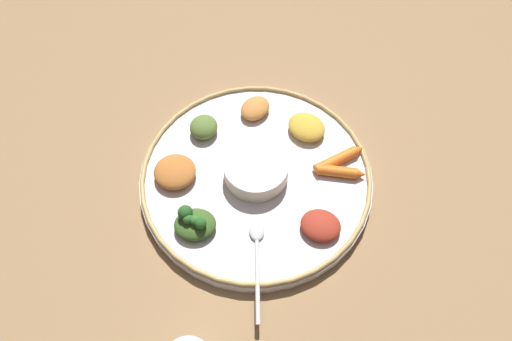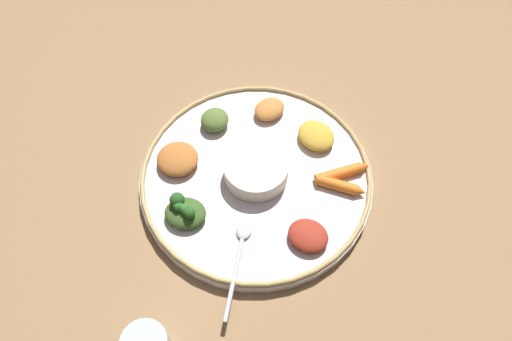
{
  "view_description": "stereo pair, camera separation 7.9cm",
  "coord_description": "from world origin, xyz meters",
  "px_view_note": "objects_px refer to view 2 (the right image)",
  "views": [
    {
      "loc": [
        0.05,
        -0.41,
        0.71
      ],
      "look_at": [
        0.0,
        0.0,
        0.04
      ],
      "focal_mm": 33.4,
      "sensor_mm": 36.0,
      "label": 1
    },
    {
      "loc": [
        0.12,
        -0.4,
        0.71
      ],
      "look_at": [
        0.0,
        0.0,
        0.04
      ],
      "focal_mm": 33.4,
      "sensor_mm": 36.0,
      "label": 2
    }
  ],
  "objects_px": {
    "carrot_outer": "(342,173)",
    "center_bowl": "(256,169)",
    "greens_pile": "(184,211)",
    "spoon": "(240,252)",
    "carrot_near_spoon": "(341,186)"
  },
  "relations": [
    {
      "from": "greens_pile",
      "to": "carrot_outer",
      "type": "relative_size",
      "value": 0.83
    },
    {
      "from": "carrot_outer",
      "to": "carrot_near_spoon",
      "type": "bearing_deg",
      "value": -81.41
    },
    {
      "from": "center_bowl",
      "to": "spoon",
      "type": "xyz_separation_m",
      "value": [
        0.02,
        -0.14,
        -0.02
      ]
    },
    {
      "from": "greens_pile",
      "to": "spoon",
      "type": "bearing_deg",
      "value": -18.17
    },
    {
      "from": "carrot_near_spoon",
      "to": "center_bowl",
      "type": "bearing_deg",
      "value": -173.34
    },
    {
      "from": "carrot_near_spoon",
      "to": "spoon",
      "type": "bearing_deg",
      "value": -128.37
    },
    {
      "from": "greens_pile",
      "to": "carrot_near_spoon",
      "type": "height_order",
      "value": "greens_pile"
    },
    {
      "from": "center_bowl",
      "to": "carrot_near_spoon",
      "type": "xyz_separation_m",
      "value": [
        0.14,
        0.02,
        -0.01
      ]
    },
    {
      "from": "carrot_outer",
      "to": "center_bowl",
      "type": "bearing_deg",
      "value": -162.99
    },
    {
      "from": "spoon",
      "to": "carrot_near_spoon",
      "type": "relative_size",
      "value": 2.0
    },
    {
      "from": "greens_pile",
      "to": "carrot_outer",
      "type": "xyz_separation_m",
      "value": [
        0.22,
        0.15,
        -0.01
      ]
    },
    {
      "from": "center_bowl",
      "to": "spoon",
      "type": "height_order",
      "value": "center_bowl"
    },
    {
      "from": "center_bowl",
      "to": "carrot_outer",
      "type": "height_order",
      "value": "center_bowl"
    },
    {
      "from": "spoon",
      "to": "carrot_outer",
      "type": "distance_m",
      "value": 0.22
    },
    {
      "from": "center_bowl",
      "to": "greens_pile",
      "type": "distance_m",
      "value": 0.14
    }
  ]
}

